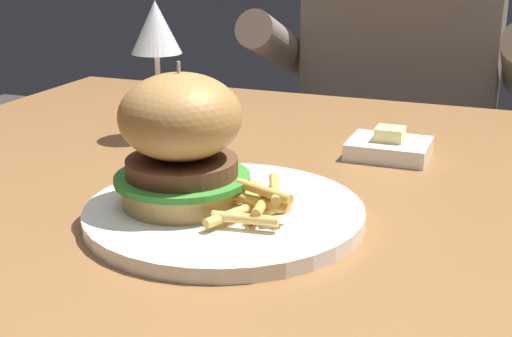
{
  "coord_description": "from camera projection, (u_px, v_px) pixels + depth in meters",
  "views": [
    {
      "loc": [
        0.16,
        -0.64,
        1.0
      ],
      "look_at": [
        -0.06,
        -0.05,
        0.78
      ],
      "focal_mm": 50.0,
      "sensor_mm": 36.0,
      "label": 1
    }
  ],
  "objects": [
    {
      "name": "dining_table",
      "position": [
        332.0,
        283.0,
        0.73
      ],
      "size": [
        1.2,
        0.95,
        0.74
      ],
      "color": "brown",
      "rests_on": "ground"
    },
    {
      "name": "main_plate",
      "position": [
        224.0,
        213.0,
        0.66
      ],
      "size": [
        0.26,
        0.26,
        0.01
      ],
      "primitive_type": "cylinder",
      "color": "white",
      "rests_on": "dining_table"
    },
    {
      "name": "burger_sandwich",
      "position": [
        181.0,
        140.0,
        0.65
      ],
      "size": [
        0.13,
        0.13,
        0.13
      ],
      "color": "tan",
      "rests_on": "main_plate"
    },
    {
      "name": "fries_pile",
      "position": [
        258.0,
        203.0,
        0.63
      ],
      "size": [
        0.08,
        0.11,
        0.03
      ],
      "color": "#EABC5B",
      "rests_on": "main_plate"
    },
    {
      "name": "wine_glass",
      "position": [
        156.0,
        35.0,
        0.89
      ],
      "size": [
        0.06,
        0.06,
        0.18
      ],
      "color": "silver",
      "rests_on": "dining_table"
    },
    {
      "name": "butter_dish",
      "position": [
        389.0,
        147.0,
        0.85
      ],
      "size": [
        0.09,
        0.08,
        0.04
      ],
      "color": "white",
      "rests_on": "dining_table"
    },
    {
      "name": "diner_person",
      "position": [
        397.0,
        156.0,
        1.45
      ],
      "size": [
        0.51,
        0.36,
        1.18
      ],
      "color": "#282833",
      "rests_on": "ground"
    }
  ]
}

